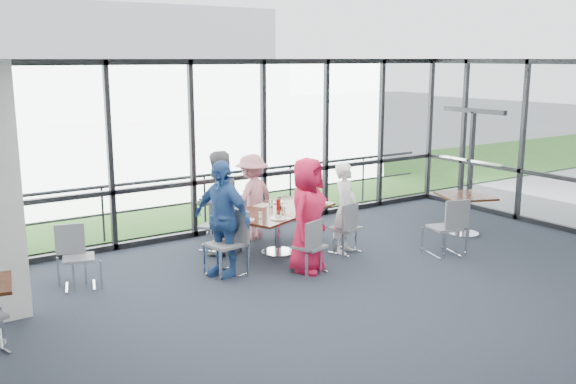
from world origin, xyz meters
TOP-DOWN VIEW (x-y plane):
  - floor at (0.00, 0.00)m, footprint 12.00×10.00m
  - ceiling at (0.00, 0.00)m, footprint 12.00×10.00m
  - curtain_wall_back at (0.00, 5.00)m, footprint 12.00×0.10m
  - exit_door at (6.00, 3.75)m, footprint 0.12×1.60m
  - apron at (0.00, 10.00)m, footprint 80.00×70.00m
  - grass_strip at (0.00, 8.00)m, footprint 80.00×5.00m
  - hangar_main at (4.00, 32.00)m, footprint 24.00×10.00m
  - guard_rail at (0.00, 5.60)m, footprint 12.00×0.06m
  - main_table at (0.71, 3.28)m, footprint 2.23×1.75m
  - side_table_right at (4.21, 2.33)m, footprint 1.14×1.14m
  - diner_near_left at (0.58, 2.26)m, footprint 1.03×0.94m
  - diner_near_right at (1.66, 2.69)m, footprint 0.69×0.63m
  - diner_far_left at (-0.13, 3.81)m, footprint 0.93×0.68m
  - diner_far_right at (0.81, 4.28)m, footprint 1.10×0.79m
  - diner_end at (-0.59, 2.82)m, footprint 0.89×1.16m
  - chair_main_nl at (0.53, 2.13)m, footprint 0.52×0.52m
  - chair_main_nr at (1.64, 2.66)m, footprint 0.52×0.52m
  - chair_main_fl at (-0.09, 4.06)m, footprint 0.57×0.57m
  - chair_main_fr at (0.84, 4.43)m, footprint 0.55×0.55m
  - chair_main_end at (-0.57, 2.76)m, footprint 0.55×0.55m
  - chair_spare_lb at (-2.54, 3.46)m, footprint 0.53×0.53m
  - chair_spare_r at (2.92, 1.64)m, footprint 0.57×0.57m
  - plate_nl at (0.37, 2.75)m, footprint 0.26×0.26m
  - plate_nr at (1.39, 3.24)m, footprint 0.27×0.27m
  - plate_fl at (0.07, 3.40)m, footprint 0.27×0.27m
  - plate_fr at (1.00, 3.76)m, footprint 0.26×0.26m
  - plate_end at (-0.09, 2.94)m, footprint 0.24×0.24m
  - tumbler_a at (0.60, 2.95)m, footprint 0.07×0.07m
  - tumbler_b at (1.10, 3.23)m, footprint 0.07×0.07m
  - tumbler_c at (0.71, 3.50)m, footprint 0.07×0.07m
  - tumbler_d at (0.13, 2.91)m, footprint 0.07×0.07m
  - menu_a at (0.73, 2.86)m, footprint 0.36×0.30m
  - menu_b at (1.59, 3.28)m, footprint 0.33×0.25m
  - menu_c at (0.67, 3.69)m, footprint 0.39×0.34m
  - condiment_caddy at (0.79, 3.35)m, footprint 0.10×0.07m
  - ketchup_bottle at (0.72, 3.29)m, footprint 0.06×0.06m
  - green_bottle at (0.79, 3.38)m, footprint 0.05×0.05m

SIDE VIEW (x-z plane):
  - apron at x=0.00m, z-range -0.03..-0.01m
  - floor at x=0.00m, z-range -0.02..0.00m
  - grass_strip at x=0.00m, z-range 0.01..0.01m
  - chair_main_fr at x=0.84m, z-range 0.00..0.83m
  - chair_main_fl at x=-0.09m, z-range 0.00..0.84m
  - chair_main_nl at x=0.53m, z-range 0.00..0.84m
  - chair_main_nr at x=1.64m, z-range 0.00..0.87m
  - chair_spare_lb at x=-2.54m, z-range 0.00..0.88m
  - chair_spare_r at x=2.92m, z-range 0.00..0.94m
  - chair_main_end at x=-0.57m, z-range 0.00..0.98m
  - guard_rail at x=0.00m, z-range 0.47..0.53m
  - main_table at x=0.71m, z-range 0.25..1.00m
  - side_table_right at x=4.21m, z-range 0.26..1.01m
  - menu_a at x=0.73m, z-range 0.75..0.75m
  - menu_b at x=1.59m, z-range 0.75..0.75m
  - menu_c at x=0.67m, z-range 0.75..0.75m
  - plate_nl at x=0.37m, z-range 0.75..0.76m
  - plate_nr at x=1.39m, z-range 0.75..0.76m
  - plate_fl at x=0.07m, z-range 0.75..0.76m
  - plate_fr at x=1.00m, z-range 0.75..0.76m
  - plate_end at x=-0.09m, z-range 0.75..0.76m
  - diner_near_right at x=1.66m, z-range 0.00..1.53m
  - condiment_caddy at x=0.79m, z-range 0.75..0.79m
  - diner_far_right at x=0.81m, z-range 0.00..1.54m
  - tumbler_c at x=0.71m, z-range 0.75..0.88m
  - tumbler_a at x=0.60m, z-range 0.75..0.88m
  - tumbler_b at x=1.10m, z-range 0.75..0.88m
  - tumbler_d at x=0.13m, z-range 0.75..0.89m
  - ketchup_bottle at x=0.72m, z-range 0.75..0.93m
  - green_bottle at x=0.79m, z-range 0.75..0.95m
  - diner_far_left at x=-0.13m, z-range 0.00..1.74m
  - diner_end at x=-0.59m, z-range 0.00..1.76m
  - diner_near_left at x=0.58m, z-range 0.00..1.76m
  - exit_door at x=6.00m, z-range 0.00..2.10m
  - curtain_wall_back at x=0.00m, z-range 0.00..3.20m
  - hangar_main at x=4.00m, z-range 0.00..6.00m
  - ceiling at x=0.00m, z-range 3.18..3.22m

